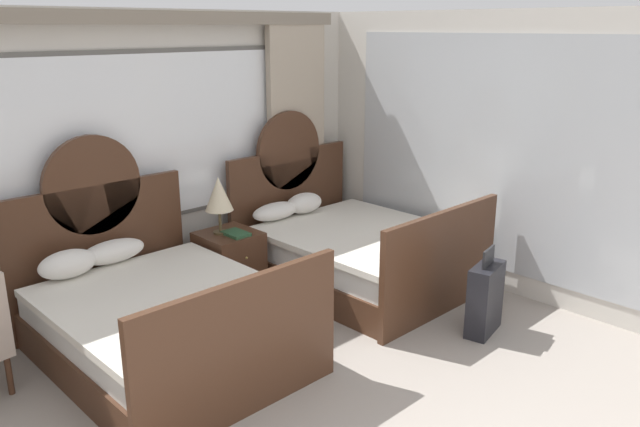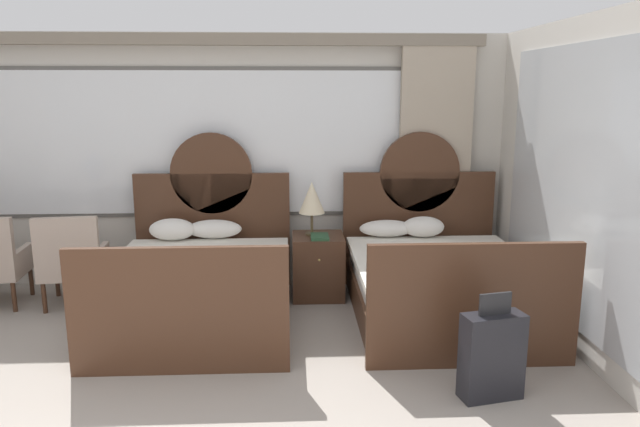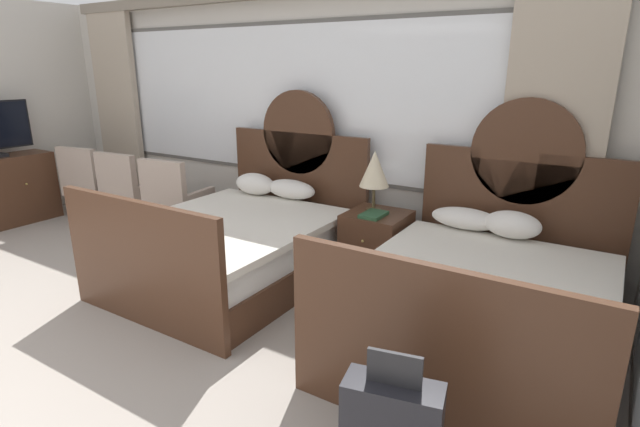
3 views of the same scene
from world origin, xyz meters
name	(u,v)px [view 3 (image 3 of 3)]	position (x,y,z in m)	size (l,w,h in m)	color
wall_back_window	(284,113)	(0.00, 4.34, 1.42)	(6.90, 0.22, 2.70)	beige
bed_near_window	(239,241)	(0.29, 3.20, 0.35)	(1.65, 2.12, 1.68)	#472B1C
bed_near_mirror	(482,300)	(2.52, 3.20, 0.35)	(1.65, 2.12, 1.68)	#472B1C
nightstand_between_beds	(376,247)	(1.41, 3.80, 0.32)	(0.53, 0.55, 0.65)	#472B1C
table_lamp_on_nightstand	(375,169)	(1.35, 3.84, 1.03)	(0.27, 0.27, 0.55)	brown
book_on_nightstand	(374,215)	(1.42, 3.70, 0.66)	(0.18, 0.26, 0.03)	#285133
armchair_by_window_left	(175,198)	(-1.02, 3.62, 0.48)	(0.66, 0.66, 0.94)	#B29E8E
armchair_by_window_centre	(129,189)	(-1.81, 3.62, 0.48)	(0.64, 0.64, 0.94)	#B29E8E
armchair_by_window_right	(90,181)	(-2.59, 3.63, 0.48)	(0.68, 0.68, 0.94)	#B29E8E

